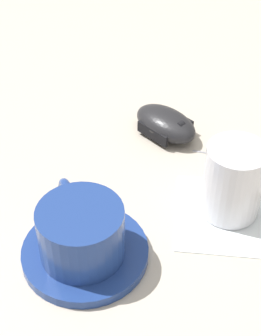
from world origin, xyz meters
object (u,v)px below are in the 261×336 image
(computer_mouse, at_px, (166,123))
(drinking_glass, at_px, (233,181))
(coffee_cup, at_px, (81,231))
(saucer, at_px, (85,252))

(computer_mouse, distance_m, drinking_glass, 0.16)
(coffee_cup, xyz_separation_m, drinking_glass, (-0.10, -0.14, 0.01))
(computer_mouse, height_order, drinking_glass, drinking_glass)
(saucer, xyz_separation_m, coffee_cup, (0.00, 0.00, 0.03))
(saucer, distance_m, coffee_cup, 0.04)
(saucer, height_order, computer_mouse, computer_mouse)
(computer_mouse, bearing_deg, drinking_glass, 145.96)
(saucer, distance_m, drinking_glass, 0.18)
(drinking_glass, bearing_deg, coffee_cup, 55.21)
(saucer, relative_size, coffee_cup, 1.28)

